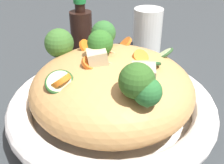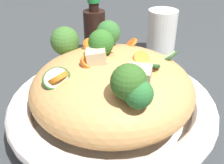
# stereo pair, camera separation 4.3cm
# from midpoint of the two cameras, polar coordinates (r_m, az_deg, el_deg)

# --- Properties ---
(ground_plane) EXTENTS (3.00, 3.00, 0.00)m
(ground_plane) POSITION_cam_midpoint_polar(r_m,az_deg,el_deg) (0.47, 2.61, -8.61)
(ground_plane) COLOR #2F3537
(serving_bowl) EXTENTS (0.34, 0.34, 0.06)m
(serving_bowl) POSITION_cam_midpoint_polar(r_m,az_deg,el_deg) (0.45, 2.70, -5.72)
(serving_bowl) COLOR white
(serving_bowl) RESTS_ON ground_plane
(noodle_heap) EXTENTS (0.26, 0.26, 0.12)m
(noodle_heap) POSITION_cam_midpoint_polar(r_m,az_deg,el_deg) (0.43, 2.81, -1.29)
(noodle_heap) COLOR tan
(noodle_heap) RESTS_ON serving_bowl
(broccoli_florets) EXTENTS (0.16, 0.25, 0.07)m
(broccoli_florets) POSITION_cam_midpoint_polar(r_m,az_deg,el_deg) (0.41, 0.17, 5.94)
(broccoli_florets) COLOR #A2B772
(broccoli_florets) RESTS_ON serving_bowl
(carrot_coins) EXTENTS (0.19, 0.13, 0.03)m
(carrot_coins) POSITION_cam_midpoint_polar(r_m,az_deg,el_deg) (0.42, 0.02, 4.88)
(carrot_coins) COLOR orange
(carrot_coins) RESTS_ON serving_bowl
(zucchini_slices) EXTENTS (0.21, 0.14, 0.04)m
(zucchini_slices) POSITION_cam_midpoint_polar(r_m,az_deg,el_deg) (0.40, 5.58, 3.04)
(zucchini_slices) COLOR beige
(zucchini_slices) RESTS_ON serving_bowl
(chicken_chunks) EXTENTS (0.05, 0.12, 0.03)m
(chicken_chunks) POSITION_cam_midpoint_polar(r_m,az_deg,el_deg) (0.37, 4.82, 2.76)
(chicken_chunks) COLOR beige
(chicken_chunks) RESTS_ON serving_bowl
(soy_sauce_bottle) EXTENTS (0.05, 0.05, 0.15)m
(soy_sauce_bottle) POSITION_cam_midpoint_polar(r_m,az_deg,el_deg) (0.69, -1.85, 10.40)
(soy_sauce_bottle) COLOR black
(soy_sauce_bottle) RESTS_ON ground_plane
(drinking_glass) EXTENTS (0.07, 0.07, 0.11)m
(drinking_glass) POSITION_cam_midpoint_polar(r_m,az_deg,el_deg) (0.71, 12.02, 9.99)
(drinking_glass) COLOR silver
(drinking_glass) RESTS_ON ground_plane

